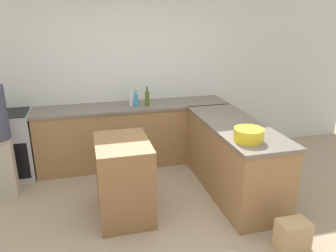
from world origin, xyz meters
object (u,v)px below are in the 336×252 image
at_px(range_oven, 11,145).
at_px(island_table, 124,179).
at_px(olive_oil_bottle, 147,98).
at_px(mixing_bowl, 249,135).
at_px(dish_soap_bottle, 136,100).
at_px(vinegar_bottle_clear, 131,98).
at_px(paper_bag, 292,237).

relative_size(range_oven, island_table, 1.03).
bearing_deg(olive_oil_bottle, island_table, -112.31).
distance_m(island_table, mixing_bowl, 1.47).
xyz_separation_m(range_oven, dish_soap_bottle, (1.80, -0.06, 0.56)).
height_order(range_oven, olive_oil_bottle, olive_oil_bottle).
bearing_deg(vinegar_bottle_clear, island_table, -102.79).
bearing_deg(mixing_bowl, range_oven, 147.35).
relative_size(island_table, dish_soap_bottle, 3.85).
xyz_separation_m(range_oven, vinegar_bottle_clear, (1.72, -0.04, 0.58)).
relative_size(mixing_bowl, paper_bag, 0.94).
bearing_deg(olive_oil_bottle, paper_bag, -68.46).
height_order(olive_oil_bottle, dish_soap_bottle, olive_oil_bottle).
height_order(mixing_bowl, paper_bag, mixing_bowl).
distance_m(mixing_bowl, olive_oil_bottle, 1.87).
relative_size(mixing_bowl, vinegar_bottle_clear, 1.07).
bearing_deg(vinegar_bottle_clear, mixing_bowl, -59.47).
xyz_separation_m(olive_oil_bottle, dish_soap_bottle, (-0.17, -0.01, -0.02)).
relative_size(dish_soap_bottle, paper_bag, 0.69).
distance_m(range_oven, mixing_bowl, 3.29).
xyz_separation_m(island_table, paper_bag, (1.49, -1.07, -0.28)).
xyz_separation_m(range_oven, island_table, (1.42, -1.39, -0.01)).
distance_m(dish_soap_bottle, paper_bag, 2.77).
bearing_deg(paper_bag, vinegar_bottle_clear, 116.14).
distance_m(mixing_bowl, paper_bag, 1.10).
bearing_deg(island_table, dish_soap_bottle, 74.06).
bearing_deg(mixing_bowl, paper_bag, -76.08).
bearing_deg(dish_soap_bottle, island_table, -105.94).
bearing_deg(vinegar_bottle_clear, dish_soap_bottle, -19.22).
distance_m(island_table, dish_soap_bottle, 1.49).
bearing_deg(vinegar_bottle_clear, range_oven, 178.76).
bearing_deg(mixing_bowl, island_table, 164.50).
height_order(island_table, mixing_bowl, mixing_bowl).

